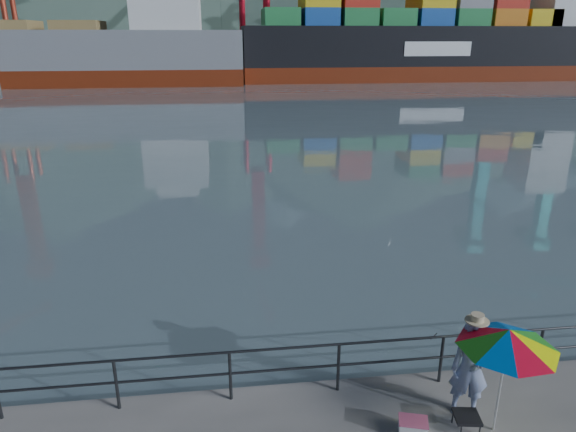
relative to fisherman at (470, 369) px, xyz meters
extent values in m
cube|color=slate|center=(-3.11, 129.18, -0.91)|extent=(500.00, 280.00, 0.00)
cube|color=#514F4C|center=(6.89, 92.18, -0.91)|extent=(200.00, 40.00, 0.40)
cylinder|color=#2D3033|center=(-3.11, 0.88, 0.09)|extent=(22.00, 0.05, 0.05)
cylinder|color=#2D3033|center=(-3.11, 0.88, -0.36)|extent=(22.00, 0.05, 0.05)
cube|color=#2D3033|center=(-3.11, 0.88, -0.41)|extent=(22.00, 0.06, 1.00)
cube|color=red|center=(6.89, 91.18, 1.69)|extent=(6.00, 2.40, 5.20)
cube|color=#194CA5|center=(13.39, 91.18, 0.39)|extent=(6.00, 2.40, 2.60)
cube|color=orange|center=(19.89, 91.18, 2.99)|extent=(6.00, 2.40, 7.80)
cube|color=orange|center=(26.39, 91.18, 0.39)|extent=(6.00, 2.40, 2.60)
cube|color=orange|center=(32.89, 91.18, 1.69)|extent=(6.00, 2.40, 5.20)
cube|color=gray|center=(39.39, 91.18, 0.39)|extent=(6.00, 2.40, 2.60)
cube|color=#267F3F|center=(45.89, 91.18, 1.69)|extent=(6.00, 2.40, 5.20)
cube|color=red|center=(52.39, 91.18, 0.39)|extent=(6.00, 2.40, 2.60)
cube|color=red|center=(58.89, 91.18, 1.69)|extent=(6.00, 2.40, 5.20)
cube|color=orange|center=(6.89, 94.18, 0.39)|extent=(6.00, 2.40, 2.60)
cube|color=red|center=(13.39, 94.18, 0.39)|extent=(6.00, 2.40, 2.60)
cube|color=orange|center=(19.89, 94.18, 1.69)|extent=(6.00, 2.40, 5.20)
cube|color=yellow|center=(26.39, 94.18, 2.99)|extent=(6.00, 2.40, 7.80)
cube|color=red|center=(32.89, 94.18, 2.99)|extent=(6.00, 2.40, 7.80)
cube|color=orange|center=(39.39, 94.18, 2.99)|extent=(6.00, 2.40, 7.80)
cube|color=#267F3F|center=(45.89, 94.18, 1.69)|extent=(6.00, 2.40, 5.20)
imported|color=navy|center=(0.00, 0.00, 0.00)|extent=(0.77, 0.62, 1.83)
cylinder|color=white|center=(0.30, -0.47, -0.02)|extent=(0.04, 0.04, 1.79)
cone|color=blue|center=(0.30, -0.47, 0.88)|extent=(2.02, 2.02, 0.33)
cube|color=black|center=(-0.17, -0.39, -0.67)|extent=(0.48, 0.48, 0.06)
cube|color=#2D3033|center=(-0.17, -0.39, -0.80)|extent=(0.35, 0.35, 0.22)
cube|color=white|center=(-1.11, -0.40, -0.78)|extent=(0.53, 0.43, 0.27)
cylinder|color=black|center=(-0.23, 1.05, -0.91)|extent=(0.63, 1.53, 1.16)
cube|color=#651F0B|center=(-28.78, 69.63, -0.16)|extent=(55.62, 9.63, 2.50)
cube|color=gray|center=(-28.78, 69.63, 3.59)|extent=(55.62, 9.63, 5.00)
cube|color=silver|center=(-10.98, 69.63, 9.59)|extent=(9.00, 8.09, 7.00)
cube|color=#651F0B|center=(27.21, 72.02, -0.16)|extent=(55.80, 9.30, 2.50)
cube|color=black|center=(27.21, 72.02, 3.89)|extent=(55.80, 9.30, 5.60)
camera|label=1|loc=(-4.06, -6.98, 5.41)|focal=32.00mm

